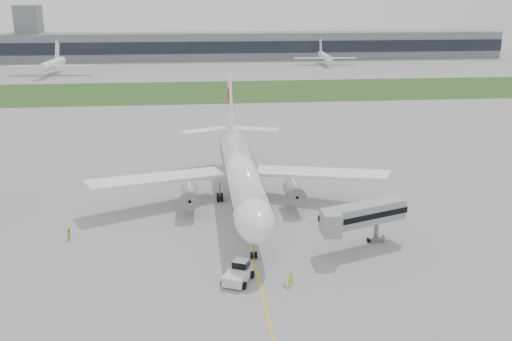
{
  "coord_description": "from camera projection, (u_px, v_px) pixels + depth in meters",
  "views": [
    {
      "loc": [
        -6.88,
        -80.4,
        31.63
      ],
      "look_at": [
        2.15,
        2.0,
        6.44
      ],
      "focal_mm": 40.0,
      "sensor_mm": 36.0,
      "label": 1
    }
  ],
  "objects": [
    {
      "name": "jet_bridge",
      "position": [
        359.0,
        216.0,
        74.04
      ],
      "size": [
        12.57,
        7.73,
        6.03
      ],
      "rotation": [
        0.0,
        0.0,
        0.36
      ],
      "color": "gray",
      "rests_on": "ground"
    },
    {
      "name": "terminal_building",
      "position": [
        205.0,
        46.0,
        302.97
      ],
      "size": [
        320.0,
        22.3,
        14.0
      ],
      "color": "gray",
      "rests_on": "ground"
    },
    {
      "name": "distant_aircraft_left",
      "position": [
        53.0,
        75.0,
        242.55
      ],
      "size": [
        36.1,
        32.26,
        13.2
      ],
      "primitive_type": null,
      "rotation": [
        0.0,
        0.0,
        -0.05
      ],
      "color": "white",
      "rests_on": "ground"
    },
    {
      "name": "distant_aircraft_right",
      "position": [
        325.0,
        65.0,
        279.32
      ],
      "size": [
        31.51,
        28.21,
        11.45
      ],
      "primitive_type": null,
      "rotation": [
        0.0,
        0.0,
        -0.06
      ],
      "color": "white",
      "rests_on": "ground"
    },
    {
      "name": "pushback_tug",
      "position": [
        239.0,
        273.0,
        66.2
      ],
      "size": [
        4.19,
        4.9,
        2.2
      ],
      "rotation": [
        0.0,
        0.0,
        -0.42
      ],
      "color": "silver",
      "rests_on": "ground"
    },
    {
      "name": "safety_cone_right",
      "position": [
        285.0,
        285.0,
        64.94
      ],
      "size": [
        0.36,
        0.36,
        0.49
      ],
      "primitive_type": "cone",
      "color": "orange",
      "rests_on": "ground"
    },
    {
      "name": "safety_cone_left",
      "position": [
        231.0,
        270.0,
        68.41
      ],
      "size": [
        0.45,
        0.45,
        0.62
      ],
      "primitive_type": "cone",
      "color": "orange",
      "rests_on": "ground"
    },
    {
      "name": "ground",
      "position": [
        243.0,
        215.0,
        86.38
      ],
      "size": [
        600.0,
        600.0,
        0.0
      ],
      "primitive_type": "plane",
      "color": "#959497",
      "rests_on": "ground"
    },
    {
      "name": "grass_strip",
      "position": [
        213.0,
        91.0,
        200.51
      ],
      "size": [
        600.0,
        50.0,
        0.02
      ],
      "primitive_type": "cube",
      "color": "#25481B",
      "rests_on": "ground"
    },
    {
      "name": "ground_crew_far",
      "position": [
        70.0,
        234.0,
        77.42
      ],
      "size": [
        0.84,
        0.95,
        1.64
      ],
      "primitive_type": "imported",
      "rotation": [
        0.0,
        0.0,
        1.25
      ],
      "color": "#9DCE22",
      "rests_on": "ground"
    },
    {
      "name": "ground_crew_near",
      "position": [
        290.0,
        279.0,
        65.04
      ],
      "size": [
        0.69,
        0.5,
        1.79
      ],
      "primitive_type": "imported",
      "rotation": [
        0.0,
        0.0,
        3.25
      ],
      "color": "#A5FB29",
      "rests_on": "ground"
    },
    {
      "name": "airliner",
      "position": [
        240.0,
        170.0,
        89.37
      ],
      "size": [
        48.13,
        53.95,
        17.88
      ],
      "color": "white",
      "rests_on": "ground"
    },
    {
      "name": "apron_markings",
      "position": [
        246.0,
        228.0,
        81.63
      ],
      "size": [
        70.0,
        70.0,
        0.04
      ],
      "primitive_type": null,
      "color": "yellow",
      "rests_on": "ground"
    },
    {
      "name": "control_tower",
      "position": [
        33.0,
        61.0,
        297.65
      ],
      "size": [
        12.0,
        12.0,
        56.0
      ],
      "primitive_type": null,
      "color": "gray",
      "rests_on": "ground"
    }
  ]
}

